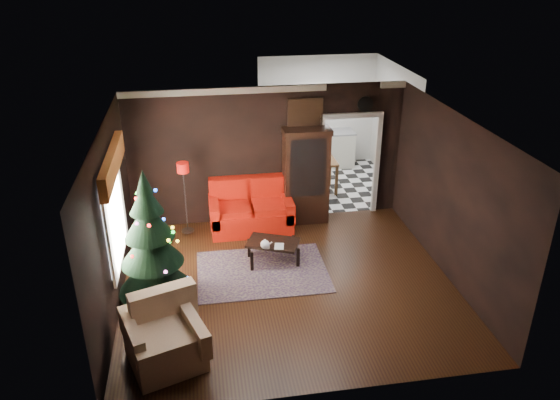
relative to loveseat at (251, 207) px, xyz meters
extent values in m
plane|color=black|center=(0.40, -2.05, -0.50)|extent=(5.50, 5.50, 0.00)
plane|color=white|center=(0.40, -2.05, 2.30)|extent=(5.50, 5.50, 0.00)
plane|color=black|center=(0.40, 0.45, 0.90)|extent=(5.50, 0.00, 5.50)
plane|color=black|center=(0.40, -4.55, 0.90)|extent=(5.50, 0.00, 5.50)
plane|color=black|center=(-2.35, -2.05, 0.90)|extent=(0.00, 5.50, 5.50)
plane|color=black|center=(3.15, -2.05, 0.90)|extent=(0.00, 5.50, 5.50)
cube|color=white|center=(-2.31, -1.85, 0.95)|extent=(0.05, 1.60, 1.40)
cube|color=#9C5724|center=(-2.23, -1.85, 1.77)|extent=(0.12, 2.10, 0.35)
plane|color=white|center=(2.10, 1.95, -0.50)|extent=(3.00, 3.00, 0.00)
cube|color=white|center=(2.10, 3.40, 1.20)|extent=(0.70, 0.06, 0.70)
cube|color=#432E3C|center=(0.01, -1.62, -0.49)|extent=(2.28, 1.67, 0.01)
cylinder|color=white|center=(0.13, -1.52, -0.06)|extent=(0.09, 0.09, 0.06)
cylinder|color=silver|center=(0.10, -1.52, -0.06)|extent=(0.07, 0.07, 0.05)
imported|color=tan|center=(0.25, -1.50, 0.03)|extent=(0.16, 0.05, 0.22)
cylinder|color=white|center=(2.35, 0.40, 1.88)|extent=(0.32, 0.32, 0.06)
cube|color=tan|center=(1.15, 0.41, 1.75)|extent=(0.62, 0.05, 0.52)
cube|color=silver|center=(2.10, 3.15, -0.05)|extent=(1.80, 0.60, 0.90)
camera|label=1|loc=(-0.97, -9.56, 4.65)|focal=34.42mm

